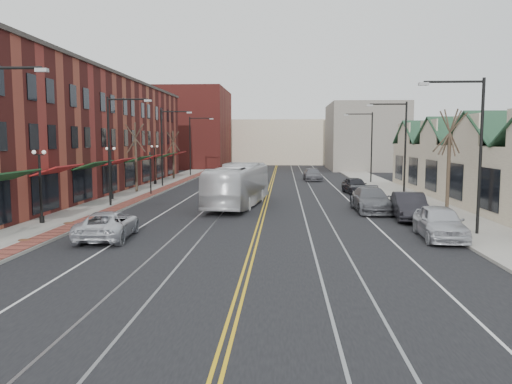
# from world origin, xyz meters

# --- Properties ---
(ground) EXTENTS (160.00, 160.00, 0.00)m
(ground) POSITION_xyz_m (0.00, 0.00, 0.00)
(ground) COLOR black
(ground) RESTS_ON ground
(sidewalk_left) EXTENTS (4.00, 120.00, 0.15)m
(sidewalk_left) POSITION_xyz_m (-12.00, 20.00, 0.07)
(sidewalk_left) COLOR gray
(sidewalk_left) RESTS_ON ground
(sidewalk_right) EXTENTS (4.00, 120.00, 0.15)m
(sidewalk_right) POSITION_xyz_m (12.00, 20.00, 0.07)
(sidewalk_right) COLOR gray
(sidewalk_right) RESTS_ON ground
(building_left) EXTENTS (10.00, 50.00, 11.00)m
(building_left) POSITION_xyz_m (-19.00, 27.00, 5.50)
(building_left) COLOR maroon
(building_left) RESTS_ON ground
(building_right) EXTENTS (8.00, 36.00, 4.60)m
(building_right) POSITION_xyz_m (18.00, 20.00, 2.30)
(building_right) COLOR #BDAB91
(building_right) RESTS_ON ground
(backdrop_left) EXTENTS (14.00, 18.00, 14.00)m
(backdrop_left) POSITION_xyz_m (-16.00, 70.00, 7.00)
(backdrop_left) COLOR maroon
(backdrop_left) RESTS_ON ground
(backdrop_mid) EXTENTS (22.00, 14.00, 9.00)m
(backdrop_mid) POSITION_xyz_m (0.00, 85.00, 4.50)
(backdrop_mid) COLOR #BDAB91
(backdrop_mid) RESTS_ON ground
(backdrop_right) EXTENTS (12.00, 16.00, 11.00)m
(backdrop_right) POSITION_xyz_m (15.00, 65.00, 5.50)
(backdrop_right) COLOR slate
(backdrop_right) RESTS_ON ground
(streetlight_l_1) EXTENTS (3.33, 0.25, 8.00)m
(streetlight_l_1) POSITION_xyz_m (-11.05, 16.00, 5.03)
(streetlight_l_1) COLOR black
(streetlight_l_1) RESTS_ON sidewalk_left
(streetlight_l_2) EXTENTS (3.33, 0.25, 8.00)m
(streetlight_l_2) POSITION_xyz_m (-11.05, 32.00, 5.03)
(streetlight_l_2) COLOR black
(streetlight_l_2) RESTS_ON sidewalk_left
(streetlight_l_3) EXTENTS (3.33, 0.25, 8.00)m
(streetlight_l_3) POSITION_xyz_m (-11.05, 48.00, 5.03)
(streetlight_l_3) COLOR black
(streetlight_l_3) RESTS_ON sidewalk_left
(streetlight_r_0) EXTENTS (3.33, 0.25, 8.00)m
(streetlight_r_0) POSITION_xyz_m (11.05, 6.00, 5.03)
(streetlight_r_0) COLOR black
(streetlight_r_0) RESTS_ON sidewalk_right
(streetlight_r_1) EXTENTS (3.33, 0.25, 8.00)m
(streetlight_r_1) POSITION_xyz_m (11.05, 22.00, 5.03)
(streetlight_r_1) COLOR black
(streetlight_r_1) RESTS_ON sidewalk_right
(streetlight_r_2) EXTENTS (3.33, 0.25, 8.00)m
(streetlight_r_2) POSITION_xyz_m (11.05, 38.00, 5.03)
(streetlight_r_2) COLOR black
(streetlight_r_2) RESTS_ON sidewalk_right
(lamppost_l_1) EXTENTS (0.84, 0.28, 4.27)m
(lamppost_l_1) POSITION_xyz_m (-12.80, 8.00, 2.20)
(lamppost_l_1) COLOR black
(lamppost_l_1) RESTS_ON sidewalk_left
(lamppost_l_2) EXTENTS (0.84, 0.28, 4.27)m
(lamppost_l_2) POSITION_xyz_m (-12.80, 20.00, 2.20)
(lamppost_l_2) COLOR black
(lamppost_l_2) RESTS_ON sidewalk_left
(lamppost_l_3) EXTENTS (0.84, 0.28, 4.27)m
(lamppost_l_3) POSITION_xyz_m (-12.80, 34.00, 2.20)
(lamppost_l_3) COLOR black
(lamppost_l_3) RESTS_ON sidewalk_left
(tree_left_near) EXTENTS (1.78, 1.37, 6.48)m
(tree_left_near) POSITION_xyz_m (-12.50, 26.00, 3.51)
(tree_left_near) COLOR #382B21
(tree_left_near) RESTS_ON sidewalk_left
(tree_left_far) EXTENTS (1.66, 1.28, 6.02)m
(tree_left_far) POSITION_xyz_m (-12.50, 42.00, 3.28)
(tree_left_far) COLOR #382B21
(tree_left_far) RESTS_ON sidewalk_left
(tree_right_mid) EXTENTS (1.90, 1.46, 6.93)m
(tree_right_mid) POSITION_xyz_m (12.50, 14.00, 3.75)
(tree_right_mid) COLOR #382B21
(tree_right_mid) RESTS_ON sidewalk_right
(manhole_mid) EXTENTS (0.60, 0.60, 0.02)m
(manhole_mid) POSITION_xyz_m (-11.20, 3.00, 0.16)
(manhole_mid) COLOR #592D19
(manhole_mid) RESTS_ON sidewalk_left
(manhole_far) EXTENTS (0.60, 0.60, 0.02)m
(manhole_far) POSITION_xyz_m (-11.20, 8.00, 0.16)
(manhole_far) COLOR #592D19
(manhole_far) RESTS_ON sidewalk_left
(traffic_signal) EXTENTS (0.18, 0.15, 3.80)m
(traffic_signal) POSITION_xyz_m (-10.60, 24.00, 2.35)
(traffic_signal) COLOR black
(traffic_signal) RESTS_ON sidewalk_left
(transit_bus) EXTENTS (4.14, 11.80, 3.22)m
(transit_bus) POSITION_xyz_m (-2.00, 16.96, 1.61)
(transit_bus) COLOR silver
(transit_bus) RESTS_ON ground
(parked_suv) EXTENTS (2.79, 5.33, 1.43)m
(parked_suv) POSITION_xyz_m (-7.50, 4.25, 0.72)
(parked_suv) COLOR silver
(parked_suv) RESTS_ON ground
(parked_car_a) EXTENTS (2.31, 5.15, 1.72)m
(parked_car_a) POSITION_xyz_m (9.30, 5.10, 0.86)
(parked_car_a) COLOR silver
(parked_car_a) RESTS_ON ground
(parked_car_b) EXTENTS (2.27, 5.32, 1.71)m
(parked_car_b) POSITION_xyz_m (9.30, 11.29, 0.85)
(parked_car_b) COLOR black
(parked_car_b) RESTS_ON ground
(parked_car_c) EXTENTS (2.49, 5.88, 1.69)m
(parked_car_c) POSITION_xyz_m (7.50, 14.61, 0.85)
(parked_car_c) COLOR #5A5B60
(parked_car_c) RESTS_ON ground
(parked_car_d) EXTENTS (2.37, 4.76, 1.56)m
(parked_car_d) POSITION_xyz_m (8.07, 26.39, 0.78)
(parked_car_d) COLOR black
(parked_car_d) RESTS_ON ground
(distant_car_left) EXTENTS (1.98, 4.93, 1.59)m
(distant_car_left) POSITION_xyz_m (-1.91, 42.88, 0.80)
(distant_car_left) COLOR black
(distant_car_left) RESTS_ON ground
(distant_car_right) EXTENTS (2.38, 5.23, 1.48)m
(distant_car_right) POSITION_xyz_m (4.94, 41.25, 0.74)
(distant_car_right) COLOR slate
(distant_car_right) RESTS_ON ground
(distant_car_far) EXTENTS (2.19, 4.63, 1.53)m
(distant_car_far) POSITION_xyz_m (-6.40, 57.95, 0.76)
(distant_car_far) COLOR silver
(distant_car_far) RESTS_ON ground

